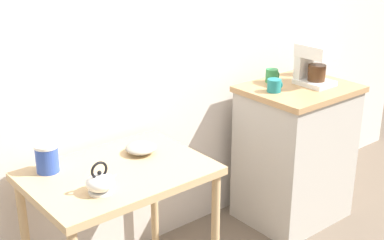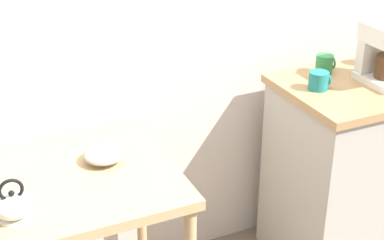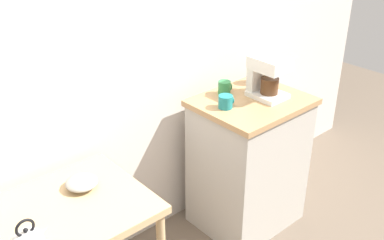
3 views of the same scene
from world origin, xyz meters
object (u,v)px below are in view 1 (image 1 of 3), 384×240
(coffee_maker, at_px, (313,62))
(mug_tall_green, at_px, (272,76))
(teakettle, at_px, (100,182))
(canister_enamel, at_px, (47,158))
(bowl_stoneware, at_px, (141,148))
(table_clock, at_px, (304,66))
(mug_dark_teal, at_px, (274,85))

(coffee_maker, distance_m, mug_tall_green, 0.27)
(teakettle, height_order, canister_enamel, teakettle)
(bowl_stoneware, bearing_deg, teakettle, -147.70)
(bowl_stoneware, distance_m, coffee_maker, 1.27)
(coffee_maker, bearing_deg, canister_enamel, 173.47)
(bowl_stoneware, height_order, canister_enamel, canister_enamel)
(bowl_stoneware, distance_m, teakettle, 0.44)
(mug_tall_green, height_order, table_clock, table_clock)
(bowl_stoneware, bearing_deg, canister_enamel, 167.06)
(bowl_stoneware, distance_m, canister_enamel, 0.48)
(canister_enamel, height_order, mug_tall_green, mug_tall_green)
(canister_enamel, distance_m, table_clock, 1.84)
(mug_dark_teal, bearing_deg, coffee_maker, -7.91)
(mug_dark_teal, relative_size, table_clock, 0.66)
(teakettle, distance_m, coffee_maker, 1.64)
(mug_dark_teal, xyz_separation_m, table_clock, (0.43, 0.13, 0.02))
(canister_enamel, bearing_deg, table_clock, -0.70)
(bowl_stoneware, xyz_separation_m, canister_enamel, (-0.46, 0.11, 0.04))
(bowl_stoneware, height_order, table_clock, table_clock)
(canister_enamel, xyz_separation_m, table_clock, (1.83, -0.02, 0.14))
(coffee_maker, relative_size, table_clock, 1.87)
(mug_tall_green, bearing_deg, bowl_stoneware, -174.71)
(bowl_stoneware, relative_size, mug_tall_green, 1.87)
(table_clock, bearing_deg, bowl_stoneware, -176.50)
(bowl_stoneware, xyz_separation_m, mug_tall_green, (1.08, 0.10, 0.17))
(teakettle, distance_m, mug_dark_teal, 1.33)
(teakettle, distance_m, mug_tall_green, 1.50)
(teakettle, relative_size, table_clock, 1.12)
(bowl_stoneware, xyz_separation_m, mug_dark_teal, (0.94, -0.05, 0.16))
(mug_tall_green, distance_m, mug_dark_teal, 0.20)
(coffee_maker, xyz_separation_m, table_clock, (0.13, 0.17, -0.08))
(coffee_maker, height_order, mug_tall_green, coffee_maker)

